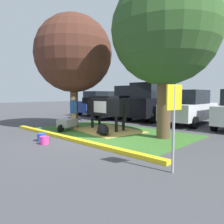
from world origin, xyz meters
name	(u,v)px	position (x,y,z in m)	size (l,w,h in m)	color
ground_plane	(87,139)	(0.00, 0.00, 0.00)	(80.00, 80.00, 0.00)	#424247
grass_island	(111,132)	(-0.37, 1.72, 0.01)	(7.37, 4.33, 0.02)	#386B28
curb_yellow	(69,138)	(-0.37, -0.60, 0.06)	(8.57, 0.24, 0.12)	yellow
hay_bedding	(108,130)	(-0.76, 1.89, 0.03)	(3.20, 2.40, 0.04)	tan
shade_tree_left	(73,54)	(-2.84, 1.45, 3.86)	(4.02, 4.02, 5.89)	brown
shade_tree_right	(165,31)	(2.09, 2.20, 4.20)	(4.19, 4.19, 6.33)	brown
cow_holstein	(106,107)	(-1.10, 2.09, 1.14)	(3.14, 0.75, 1.59)	black
calf_lying	(103,130)	(-0.15, 0.99, 0.24)	(1.25, 1.03, 0.48)	black
person_handler	(74,112)	(-2.16, 0.92, 0.89)	(0.36, 0.44, 1.66)	#9E7F5B
wheelbarrow	(67,123)	(-2.17, 0.52, 0.39)	(0.97, 1.60, 0.63)	gray
parking_sign	(174,111)	(4.23, -1.01, 1.40)	(0.16, 0.43, 1.98)	#99999E
bucket_blue	(42,137)	(-0.97, -1.44, 0.15)	(0.34, 0.34, 0.29)	blue
bucket_pink	(45,140)	(-0.41, -1.62, 0.15)	(0.32, 0.32, 0.28)	#EA3893
sedan_blue	(99,103)	(-7.18, 7.21, 0.98)	(2.09, 4.43, 2.02)	navy
pickup_truck_black	(124,103)	(-4.23, 7.06, 1.11)	(2.30, 5.44, 2.42)	black
suv_black	(153,102)	(-1.63, 7.19, 1.27)	(2.19, 4.63, 2.52)	black
sedan_silver	(189,108)	(1.06, 6.87, 0.98)	(2.09, 4.43, 2.02)	silver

